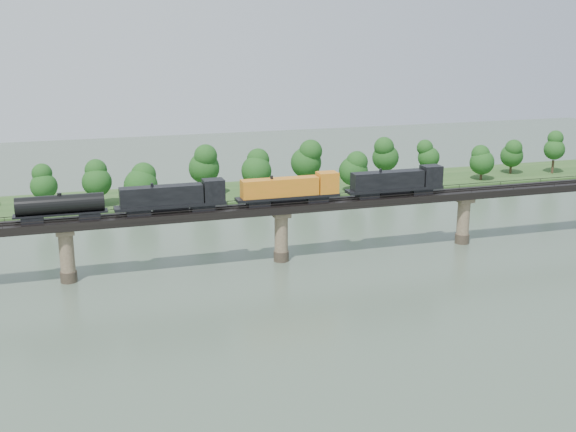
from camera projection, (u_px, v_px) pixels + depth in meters
name	position (u px, v px, depth m)	size (l,w,h in m)	color
ground	(336.00, 319.00, 113.83)	(400.00, 400.00, 0.00)	#3D4E3E
far_bank	(222.00, 195.00, 192.04)	(300.00, 24.00, 1.60)	#28481D
bridge	(281.00, 234.00, 140.09)	(236.00, 30.00, 11.50)	#473A2D
bridge_superstructure	(281.00, 203.00, 138.45)	(220.00, 4.90, 0.75)	black
far_treeline	(193.00, 170.00, 183.48)	(289.06, 17.54, 13.60)	#382619
freight_train	(251.00, 192.00, 136.12)	(82.47, 3.21, 5.68)	black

